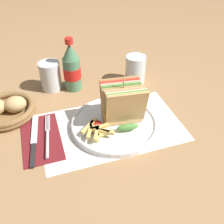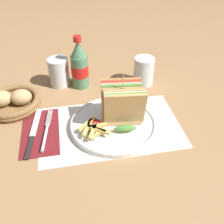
% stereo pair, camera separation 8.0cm
% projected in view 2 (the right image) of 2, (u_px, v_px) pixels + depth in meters
% --- Properties ---
extents(ground_plane, '(4.00, 4.00, 0.00)m').
position_uv_depth(ground_plane, '(104.00, 128.00, 0.80)').
color(ground_plane, '#9E754C').
extents(placemat, '(0.43, 0.26, 0.00)m').
position_uv_depth(placemat, '(110.00, 126.00, 0.81)').
color(placemat, silver).
rests_on(placemat, ground_plane).
extents(plate_main, '(0.27, 0.27, 0.02)m').
position_uv_depth(plate_main, '(113.00, 124.00, 0.80)').
color(plate_main, white).
rests_on(plate_main, ground_plane).
extents(club_sandwich, '(0.13, 0.12, 0.16)m').
position_uv_depth(club_sandwich, '(123.00, 105.00, 0.77)').
color(club_sandwich, tan).
rests_on(club_sandwich, plate_main).
extents(fries_pile, '(0.09, 0.09, 0.02)m').
position_uv_depth(fries_pile, '(94.00, 129.00, 0.75)').
color(fries_pile, '#E5C166').
rests_on(fries_pile, plate_main).
extents(ketchup_blob, '(0.04, 0.03, 0.01)m').
position_uv_depth(ketchup_blob, '(95.00, 122.00, 0.79)').
color(ketchup_blob, maroon).
rests_on(ketchup_blob, plate_main).
extents(napkin, '(0.11, 0.21, 0.00)m').
position_uv_depth(napkin, '(40.00, 132.00, 0.79)').
color(napkin, maroon).
rests_on(napkin, ground_plane).
extents(fork, '(0.04, 0.18, 0.01)m').
position_uv_depth(fork, '(46.00, 133.00, 0.77)').
color(fork, silver).
rests_on(fork, napkin).
extents(knife, '(0.04, 0.22, 0.00)m').
position_uv_depth(knife, '(33.00, 132.00, 0.78)').
color(knife, black).
rests_on(knife, napkin).
extents(coke_bottle_near, '(0.06, 0.06, 0.19)m').
position_uv_depth(coke_bottle_near, '(80.00, 66.00, 0.94)').
color(coke_bottle_near, '#4C7F5B').
rests_on(coke_bottle_near, ground_plane).
extents(glass_near, '(0.07, 0.07, 0.10)m').
position_uv_depth(glass_near, '(144.00, 73.00, 0.97)').
color(glass_near, silver).
rests_on(glass_near, ground_plane).
extents(glass_far, '(0.07, 0.07, 0.10)m').
position_uv_depth(glass_far, '(59.00, 72.00, 0.96)').
color(glass_far, silver).
rests_on(glass_far, ground_plane).
extents(bread_basket, '(0.18, 0.18, 0.06)m').
position_uv_depth(bread_basket, '(12.00, 102.00, 0.87)').
color(bread_basket, olive).
rests_on(bread_basket, ground_plane).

